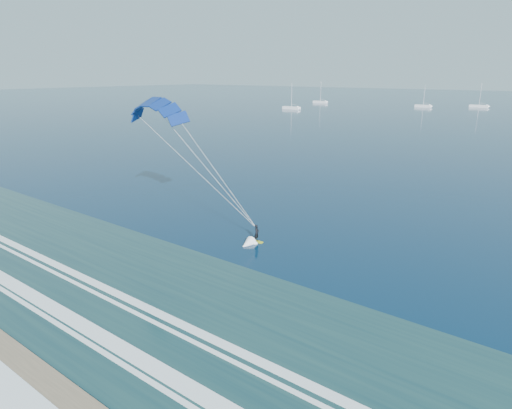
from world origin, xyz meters
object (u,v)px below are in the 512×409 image
object	(u,v)px
kitesurfer_rig	(199,160)
sailboat_2	(479,106)
sailboat_0	(291,108)
sailboat_8	(320,102)
sailboat_1	(423,106)

from	to	relation	value
kitesurfer_rig	sailboat_2	world-z (taller)	kitesurfer_rig
sailboat_2	sailboat_0	bearing A→B (deg)	-135.02
sailboat_8	kitesurfer_rig	bearing A→B (deg)	-62.86
kitesurfer_rig	sailboat_0	size ratio (longest dim) A/B	1.45
sailboat_1	sailboat_8	distance (m)	53.20
kitesurfer_rig	sailboat_2	bearing A→B (deg)	95.84
sailboat_2	sailboat_1	bearing A→B (deg)	-144.07
kitesurfer_rig	sailboat_0	distance (m)	163.17
kitesurfer_rig	sailboat_1	world-z (taller)	kitesurfer_rig
sailboat_8	sailboat_0	bearing A→B (deg)	-75.71
sailboat_1	sailboat_0	bearing A→B (deg)	-131.38
kitesurfer_rig	sailboat_0	world-z (taller)	kitesurfer_rig
kitesurfer_rig	sailboat_2	size ratio (longest dim) A/B	1.48
kitesurfer_rig	sailboat_8	world-z (taller)	kitesurfer_rig
kitesurfer_rig	sailboat_8	size ratio (longest dim) A/B	1.44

